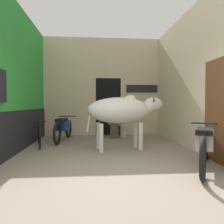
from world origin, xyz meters
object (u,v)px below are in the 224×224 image
object	(u,v)px
motorcycle_far	(63,127)
plastic_stool	(123,130)
bicycle	(39,134)
shopkeeper_seated	(114,120)
cow	(123,110)
motorcycle_near	(205,144)

from	to	relation	value
motorcycle_far	plastic_stool	bearing A→B (deg)	19.42
bicycle	shopkeeper_seated	xyz separation A→B (m)	(2.25, 1.24, 0.30)
bicycle	plastic_stool	world-z (taller)	bicycle
cow	motorcycle_near	world-z (taller)	cow
motorcycle_far	bicycle	bearing A→B (deg)	-127.03
bicycle	shopkeeper_seated	world-z (taller)	shopkeeper_seated
motorcycle_near	shopkeeper_seated	bearing A→B (deg)	109.17
motorcycle_far	bicycle	size ratio (longest dim) A/B	1.26
cow	bicycle	distance (m)	2.49
shopkeeper_seated	motorcycle_far	bearing A→B (deg)	-164.17
shopkeeper_seated	bicycle	bearing A→B (deg)	-151.17
motorcycle_near	shopkeeper_seated	distance (m)	3.98
shopkeeper_seated	plastic_stool	xyz separation A→B (m)	(0.36, 0.24, -0.41)
motorcycle_far	plastic_stool	distance (m)	2.16
cow	plastic_stool	size ratio (longest dim) A/B	4.80
bicycle	cow	bearing A→B (deg)	-17.04
cow	plastic_stool	world-z (taller)	cow
motorcycle_far	shopkeeper_seated	distance (m)	1.75
motorcycle_near	plastic_stool	bearing A→B (deg)	103.36
motorcycle_near	bicycle	bearing A→B (deg)	144.68
motorcycle_far	cow	bearing A→B (deg)	-40.47
motorcycle_far	bicycle	world-z (taller)	motorcycle_far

